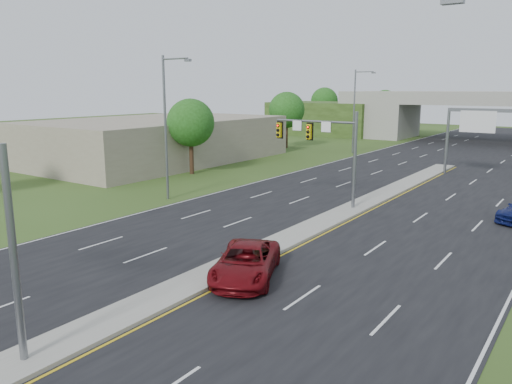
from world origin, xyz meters
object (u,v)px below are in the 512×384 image
at_px(signal_mast_far, 326,142).
at_px(overpass, 497,121).
at_px(sign_gantry, 508,124).
at_px(car_far_a, 246,262).

relative_size(signal_mast_far, overpass, 0.09).
bearing_deg(sign_gantry, signal_mast_far, -114.11).
relative_size(signal_mast_far, car_far_a, 1.25).
bearing_deg(overpass, signal_mast_far, -92.35).
xyz_separation_m(signal_mast_far, car_far_a, (3.76, -15.06, -3.93)).
height_order(signal_mast_far, overpass, overpass).
distance_m(signal_mast_far, sign_gantry, 21.91).
xyz_separation_m(sign_gantry, overpass, (-6.68, 35.08, -1.69)).
bearing_deg(signal_mast_far, sign_gantry, 65.89).
height_order(sign_gantry, car_far_a, sign_gantry).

